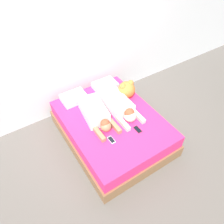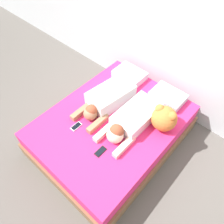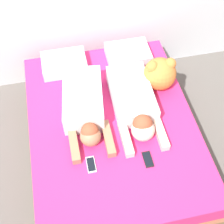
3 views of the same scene
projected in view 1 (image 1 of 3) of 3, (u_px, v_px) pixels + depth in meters
ground_plane at (112, 137)px, 4.00m from camera, size 12.00×12.00×0.00m
wall_back at (76, 46)px, 3.76m from camera, size 12.00×0.06×2.60m
bed at (112, 128)px, 3.83m from camera, size 1.53×1.97×0.49m
pillow_head_left at (74, 98)px, 3.95m from camera, size 0.44×0.33×0.11m
pillow_head_right at (105, 86)px, 4.20m from camera, size 0.44×0.33×0.11m
person_left at (96, 114)px, 3.59m from camera, size 0.42×0.90×0.22m
person_right at (120, 106)px, 3.73m from camera, size 0.37×0.90×0.23m
cell_phone_left at (111, 140)px, 3.33m from camera, size 0.07×0.15×0.01m
cell_phone_right at (138, 129)px, 3.48m from camera, size 0.07×0.15×0.01m
plush_toy at (127, 89)px, 3.95m from camera, size 0.31×0.31×0.33m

